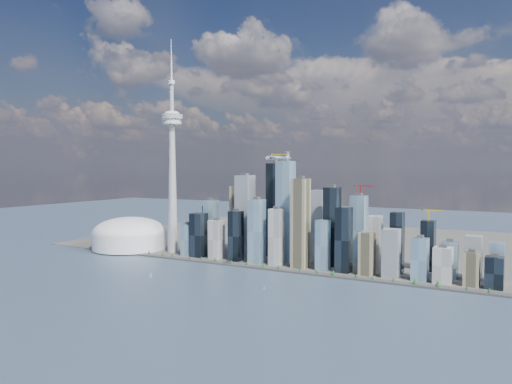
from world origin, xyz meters
The scene contains 10 objects.
ground centered at (0.00, 0.00, 0.00)m, with size 4000.00×4000.00×0.00m, color #36455E.
seawall centered at (0.00, 250.00, 2.00)m, with size 1100.00×22.00×4.00m, color #383838.
land centered at (0.00, 700.00, 1.50)m, with size 1400.00×900.00×3.00m, color #4C4C47.
shoreline_trees centered at (0.00, 250.00, 8.78)m, with size 960.53×7.20×8.80m.
skyscraper_cluster centered at (59.62, 336.82, 79.95)m, with size 736.00×142.00×257.68m.
needle_tower centered at (-300.00, 310.00, 235.84)m, with size 56.00×56.00×550.50m.
dome_stadium centered at (-440.00, 300.00, 39.44)m, with size 200.00×200.00×86.00m.
airplane centered at (88.25, 144.12, 244.20)m, with size 60.01×53.18×14.62m.
sailboat_west centered at (-162.44, 65.12, 3.38)m, with size 7.56×2.07×10.54m.
sailboat_east centered at (87.71, 91.25, 2.61)m, with size 5.73×3.40×8.14m.
Camera 1 is at (517.63, -715.07, 228.31)m, focal length 35.00 mm.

